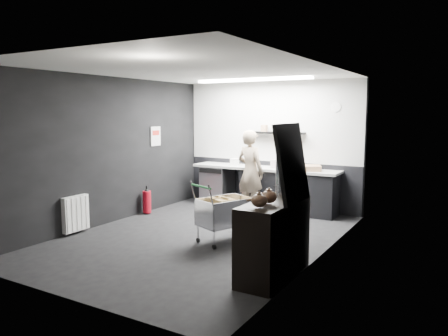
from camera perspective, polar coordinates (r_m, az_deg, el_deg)
The scene contains 22 objects.
floor at distance 7.31m, azimuth -3.03°, elevation -9.00°, with size 5.50×5.50×0.00m, color black.
ceiling at distance 7.04m, azimuth -3.18°, elevation 12.58°, with size 5.50×5.50×0.00m, color white.
wall_back at distance 9.46m, azimuth 6.13°, elevation 3.03°, with size 5.50×5.50×0.00m, color black.
wall_front at distance 5.01m, azimuth -20.71°, elevation -1.23°, with size 5.50×5.50×0.00m, color black.
wall_left at distance 8.32m, azimuth -14.69°, elevation 2.24°, with size 5.50×5.50×0.00m, color black.
wall_right at distance 6.18m, azimuth 12.56°, elevation 0.62°, with size 5.50×5.50×0.00m, color black.
kitchen_wall_panel at distance 9.42m, azimuth 6.12°, elevation 6.05°, with size 3.95×0.02×1.70m, color silver.
dado_panel at distance 9.54m, azimuth 6.01°, elevation -2.08°, with size 3.95×0.02×1.00m, color black.
floating_shelf at distance 9.24m, azimuth 6.95°, elevation 4.59°, with size 1.20×0.22×0.04m, color black.
wall_clock at distance 8.92m, azimuth 14.42°, elevation 7.72°, with size 0.20×0.20×0.03m, color white.
poster at distance 9.25m, azimuth -8.93°, elevation 4.12°, with size 0.02×0.30×0.40m, color silver.
poster_red_band at distance 9.25m, azimuth -8.92°, elevation 4.56°, with size 0.01×0.22×0.10m, color red.
radiator at distance 7.82m, azimuth -18.82°, elevation -5.65°, with size 0.10×0.50×0.60m, color white.
ceiling_strip at distance 8.64m, azimuth 3.75°, elevation 11.41°, with size 2.40×0.20×0.04m, color white.
prep_counter at distance 9.21m, azimuth 5.98°, elevation -2.68°, with size 3.20×0.61×0.90m.
person at distance 8.85m, azimuth 3.45°, elevation -0.50°, with size 0.62×0.41×1.70m, color beige.
shopping_cart at distance 6.94m, azimuth 0.03°, elevation -6.00°, with size 0.82×1.06×0.96m.
sideboard at distance 5.52m, azimuth 6.78°, elevation -7.91°, with size 0.55×1.28×1.92m.
fire_extinguisher at distance 8.97m, azimuth -10.04°, elevation -4.26°, with size 0.17×0.17×0.55m.
cardboard_box at distance 8.79m, azimuth 10.82°, elevation 0.00°, with size 0.52×0.40×0.10m, color #AA805A.
pink_tub at distance 9.09m, azimuth 6.63°, elevation 0.55°, with size 0.18×0.18×0.18m, color silver.
white_container at distance 9.46m, azimuth 1.39°, elevation 0.79°, with size 0.17×0.13×0.15m, color white.
Camera 1 is at (3.87, -5.85, 2.06)m, focal length 35.00 mm.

